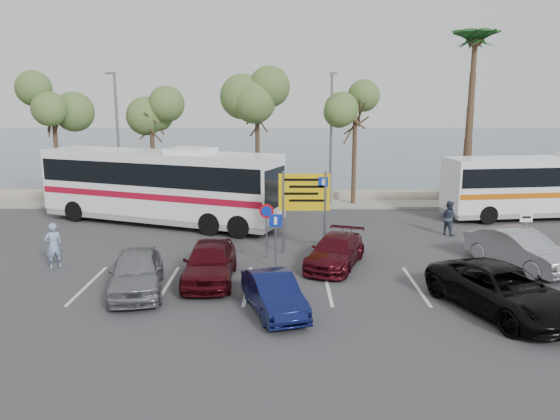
{
  "coord_description": "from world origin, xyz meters",
  "views": [
    {
      "loc": [
        0.09,
        -19.79,
        6.66
      ],
      "look_at": [
        -0.04,
        3.0,
        1.96
      ],
      "focal_mm": 35.0,
      "sensor_mm": 36.0,
      "label": 1
    }
  ],
  "objects_px": {
    "car_blue": "(274,293)",
    "car_silver_b": "(519,249)",
    "street_lamp_right": "(331,133)",
    "pedestrian_near": "(54,246)",
    "street_lamp_left": "(117,132)",
    "pedestrian_far": "(449,218)",
    "coach_bus_left": "(160,188)",
    "coach_bus_right": "(549,188)",
    "car_red": "(210,262)",
    "car_silver_a": "(137,271)",
    "suv_black": "(503,290)",
    "direction_sign": "(304,198)",
    "car_maroon": "(336,251)"
  },
  "relations": [
    {
      "from": "street_lamp_left",
      "to": "street_lamp_right",
      "type": "distance_m",
      "value": 13.0
    },
    {
      "from": "car_maroon",
      "to": "pedestrian_near",
      "type": "bearing_deg",
      "value": -158.69
    },
    {
      "from": "coach_bus_left",
      "to": "car_blue",
      "type": "distance_m",
      "value": 13.95
    },
    {
      "from": "car_blue",
      "to": "car_silver_b",
      "type": "bearing_deg",
      "value": 8.54
    },
    {
      "from": "coach_bus_left",
      "to": "pedestrian_far",
      "type": "relative_size",
      "value": 7.84
    },
    {
      "from": "suv_black",
      "to": "car_silver_a",
      "type": "bearing_deg",
      "value": 150.47
    },
    {
      "from": "street_lamp_right",
      "to": "car_blue",
      "type": "xyz_separation_m",
      "value": [
        -3.2,
        -17.02,
        -3.99
      ]
    },
    {
      "from": "coach_bus_left",
      "to": "pedestrian_near",
      "type": "bearing_deg",
      "value": -107.59
    },
    {
      "from": "street_lamp_right",
      "to": "car_silver_b",
      "type": "relative_size",
      "value": 1.72
    },
    {
      "from": "coach_bus_right",
      "to": "car_red",
      "type": "relative_size",
      "value": 2.71
    },
    {
      "from": "car_silver_a",
      "to": "car_maroon",
      "type": "relative_size",
      "value": 1.02
    },
    {
      "from": "street_lamp_right",
      "to": "direction_sign",
      "type": "height_order",
      "value": "street_lamp_right"
    },
    {
      "from": "coach_bus_right",
      "to": "direction_sign",
      "type": "bearing_deg",
      "value": -152.45
    },
    {
      "from": "car_blue",
      "to": "suv_black",
      "type": "relative_size",
      "value": 0.7
    },
    {
      "from": "car_blue",
      "to": "car_red",
      "type": "bearing_deg",
      "value": 112.06
    },
    {
      "from": "street_lamp_left",
      "to": "direction_sign",
      "type": "distance_m",
      "value": 15.24
    },
    {
      "from": "street_lamp_left",
      "to": "direction_sign",
      "type": "height_order",
      "value": "street_lamp_left"
    },
    {
      "from": "coach_bus_left",
      "to": "car_silver_a",
      "type": "relative_size",
      "value": 3.06
    },
    {
      "from": "car_silver_a",
      "to": "pedestrian_far",
      "type": "relative_size",
      "value": 2.56
    },
    {
      "from": "direction_sign",
      "to": "car_red",
      "type": "xyz_separation_m",
      "value": [
        -3.6,
        -3.76,
        -1.68
      ]
    },
    {
      "from": "coach_bus_right",
      "to": "street_lamp_left",
      "type": "bearing_deg",
      "value": 173.11
    },
    {
      "from": "car_silver_a",
      "to": "car_red",
      "type": "relative_size",
      "value": 0.99
    },
    {
      "from": "direction_sign",
      "to": "pedestrian_far",
      "type": "relative_size",
      "value": 2.1
    },
    {
      "from": "car_silver_a",
      "to": "suv_black",
      "type": "distance_m",
      "value": 12.13
    },
    {
      "from": "coach_bus_left",
      "to": "car_red",
      "type": "relative_size",
      "value": 3.03
    },
    {
      "from": "street_lamp_right",
      "to": "car_blue",
      "type": "height_order",
      "value": "street_lamp_right"
    },
    {
      "from": "street_lamp_left",
      "to": "car_blue",
      "type": "height_order",
      "value": "street_lamp_left"
    },
    {
      "from": "suv_black",
      "to": "pedestrian_near",
      "type": "bearing_deg",
      "value": 143.29
    },
    {
      "from": "street_lamp_right",
      "to": "pedestrian_near",
      "type": "relative_size",
      "value": 4.34
    },
    {
      "from": "direction_sign",
      "to": "pedestrian_far",
      "type": "height_order",
      "value": "direction_sign"
    },
    {
      "from": "coach_bus_right",
      "to": "car_blue",
      "type": "distance_m",
      "value": 20.69
    },
    {
      "from": "direction_sign",
      "to": "coach_bus_left",
      "type": "distance_m",
      "value": 9.43
    },
    {
      "from": "direction_sign",
      "to": "car_silver_a",
      "type": "relative_size",
      "value": 0.82
    },
    {
      "from": "direction_sign",
      "to": "car_maroon",
      "type": "relative_size",
      "value": 0.84
    },
    {
      "from": "car_red",
      "to": "car_silver_b",
      "type": "distance_m",
      "value": 12.23
    },
    {
      "from": "car_blue",
      "to": "car_silver_b",
      "type": "xyz_separation_m",
      "value": [
        9.7,
        4.68,
        0.15
      ]
    },
    {
      "from": "direction_sign",
      "to": "car_blue",
      "type": "relative_size",
      "value": 0.97
    },
    {
      "from": "pedestrian_near",
      "to": "coach_bus_left",
      "type": "bearing_deg",
      "value": -141.73
    },
    {
      "from": "coach_bus_right",
      "to": "car_red",
      "type": "distance_m",
      "value": 20.81
    },
    {
      "from": "coach_bus_left",
      "to": "car_silver_a",
      "type": "height_order",
      "value": "coach_bus_left"
    },
    {
      "from": "car_red",
      "to": "car_silver_b",
      "type": "height_order",
      "value": "car_silver_b"
    },
    {
      "from": "car_red",
      "to": "pedestrian_near",
      "type": "xyz_separation_m",
      "value": [
        -6.4,
        1.56,
        0.17
      ]
    },
    {
      "from": "street_lamp_left",
      "to": "pedestrian_far",
      "type": "relative_size",
      "value": 4.68
    },
    {
      "from": "car_blue",
      "to": "coach_bus_left",
      "type": "bearing_deg",
      "value": 99.76
    },
    {
      "from": "street_lamp_left",
      "to": "coach_bus_left",
      "type": "height_order",
      "value": "street_lamp_left"
    },
    {
      "from": "car_blue",
      "to": "suv_black",
      "type": "xyz_separation_m",
      "value": [
        7.2,
        0.0,
        0.13
      ]
    },
    {
      "from": "car_silver_a",
      "to": "car_maroon",
      "type": "distance_m",
      "value": 7.81
    },
    {
      "from": "car_silver_a",
      "to": "pedestrian_far",
      "type": "bearing_deg",
      "value": 20.52
    },
    {
      "from": "street_lamp_left",
      "to": "car_silver_b",
      "type": "distance_m",
      "value": 23.39
    },
    {
      "from": "car_silver_a",
      "to": "car_maroon",
      "type": "height_order",
      "value": "car_silver_a"
    }
  ]
}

